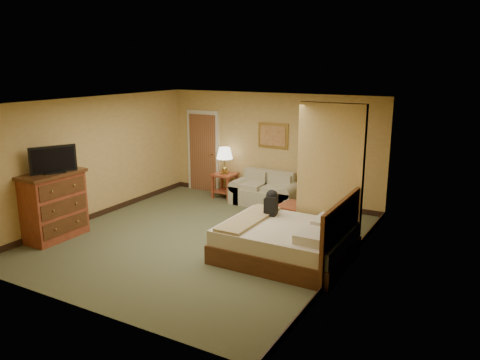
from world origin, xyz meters
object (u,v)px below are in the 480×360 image
Objects in this scene: dresser at (54,205)px; bed at (288,242)px; coffee_table at (296,211)px; loveseat at (265,194)px.

dresser reaches higher than bed.
bed is (0.59, -1.72, 0.02)m from coffee_table.
bed is at bearing 16.12° from dresser.
coffee_table is 0.58× the size of dresser.
bed is at bearing -56.41° from loveseat.
dresser reaches higher than loveseat.
dresser is at bearing -122.78° from loveseat.
bed reaches higher than loveseat.
loveseat reaches higher than coffee_table.
coffee_table is 0.35× the size of bed.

